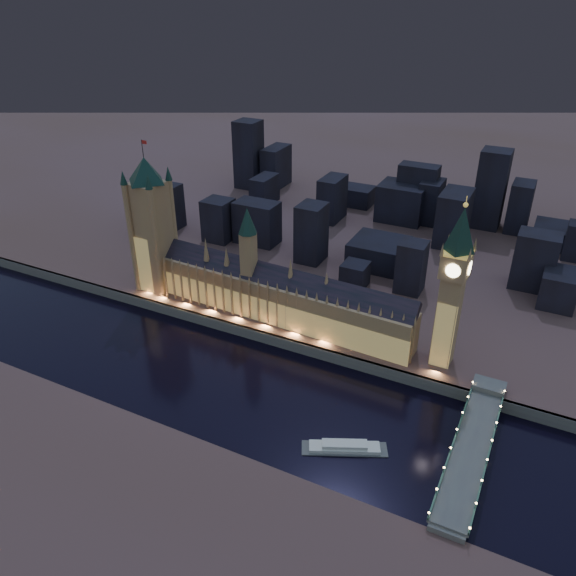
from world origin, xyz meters
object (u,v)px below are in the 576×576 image
at_px(elizabeth_tower, 454,276).
at_px(westminster_bridge, 471,449).
at_px(victoria_tower, 151,218).
at_px(river_boat, 344,447).
at_px(palace_of_westminster, 274,294).

bearing_deg(elizabeth_tower, westminster_bridge, -64.33).
bearing_deg(victoria_tower, elizabeth_tower, 0.00).
bearing_deg(westminster_bridge, river_boat, -158.38).
bearing_deg(victoria_tower, palace_of_westminster, -0.10).
relative_size(westminster_bridge, river_boat, 2.50).
relative_size(palace_of_westminster, victoria_tower, 1.78).
xyz_separation_m(palace_of_westminster, river_boat, (88.93, -88.97, -24.81)).
distance_m(victoria_tower, river_boat, 218.47).
distance_m(victoria_tower, westminster_bridge, 264.29).
bearing_deg(river_boat, victoria_tower, 154.80).
xyz_separation_m(victoria_tower, elizabeth_tower, (218.00, 0.00, 4.08)).
relative_size(palace_of_westminster, river_boat, 4.48).
relative_size(palace_of_westminster, elizabeth_tower, 1.87).
bearing_deg(westminster_bridge, palace_of_westminster, 156.36).
bearing_deg(river_boat, elizabeth_tower, 72.22).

